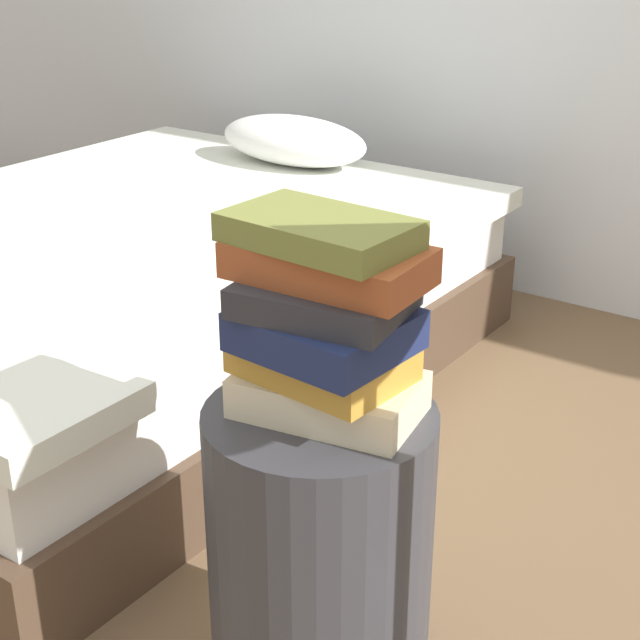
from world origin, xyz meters
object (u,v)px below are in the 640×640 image
at_px(side_table, 320,562).
at_px(book_olive, 319,231).
at_px(book_ochre, 321,360).
at_px(book_navy, 325,330).
at_px(bed, 131,296).
at_px(book_rust, 328,263).
at_px(book_charcoal, 323,298).
at_px(book_cream, 329,394).

relative_size(side_table, book_olive, 2.10).
xyz_separation_m(book_ochre, book_navy, (0.01, -0.01, 0.05)).
relative_size(bed, side_table, 3.58).
bearing_deg(book_rust, book_ochre, -150.36).
bearing_deg(bed, book_navy, -31.04).
height_order(side_table, book_ochre, book_ochre).
bearing_deg(book_rust, book_charcoal, -88.84).
distance_m(side_table, book_olive, 0.57).
relative_size(book_ochre, book_rust, 0.86).
bearing_deg(book_charcoal, book_ochre, 124.20).
xyz_separation_m(bed, book_charcoal, (1.20, -0.73, 0.52)).
height_order(book_ochre, book_charcoal, book_charcoal).
xyz_separation_m(book_rust, book_olive, (-0.01, -0.01, 0.05)).
height_order(bed, book_cream, book_cream).
bearing_deg(book_cream, bed, 138.97).
height_order(book_cream, book_olive, book_olive).
bearing_deg(book_cream, book_charcoal, -109.16).
relative_size(side_table, book_cream, 2.05).
distance_m(book_cream, book_olive, 0.26).
bearing_deg(book_cream, book_navy, -107.38).
height_order(book_cream, book_rust, book_rust).
bearing_deg(book_ochre, book_charcoal, -42.89).
bearing_deg(book_olive, book_navy, -17.55).
bearing_deg(book_navy, bed, 152.67).
relative_size(book_cream, book_navy, 1.17).
distance_m(book_ochre, book_rust, 0.16).
bearing_deg(book_olive, side_table, -43.95).
xyz_separation_m(side_table, book_charcoal, (0.01, -0.00, 0.47)).
height_order(bed, book_ochre, book_ochre).
height_order(side_table, book_cream, book_cream).
distance_m(book_navy, book_rust, 0.10).
height_order(book_ochre, book_navy, book_navy).
bearing_deg(bed, side_table, -31.26).
relative_size(book_cream, book_charcoal, 1.16).
bearing_deg(book_navy, book_cream, 86.63).
height_order(side_table, book_charcoal, book_charcoal).
relative_size(bed, book_ochre, 8.11).
xyz_separation_m(book_cream, book_olive, (-0.02, -0.00, 0.26)).
relative_size(book_cream, book_olive, 1.02).
relative_size(bed, book_cream, 7.34).
xyz_separation_m(book_ochre, book_olive, (-0.00, 0.00, 0.20)).
bearing_deg(side_table, book_charcoal, -29.34).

